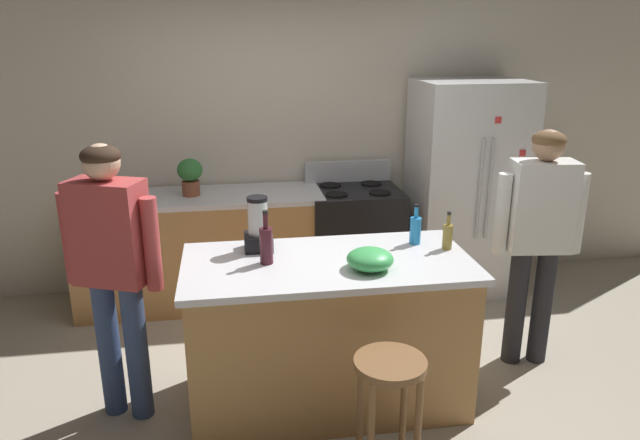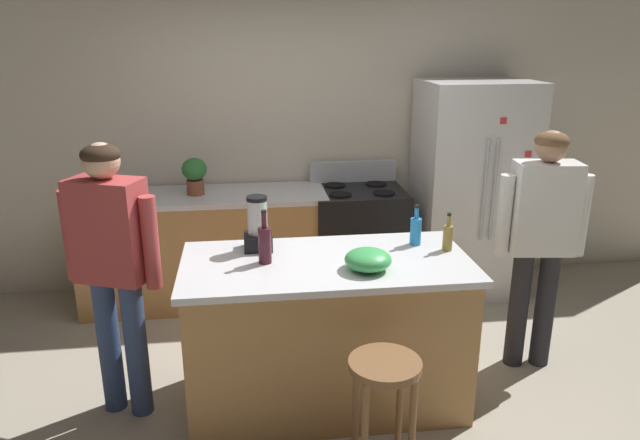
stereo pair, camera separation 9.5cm
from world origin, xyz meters
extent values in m
plane|color=#B2A893|center=(0.00, 0.00, 0.00)|extent=(14.00, 14.00, 0.00)
cube|color=beige|center=(0.00, 1.95, 1.35)|extent=(8.00, 0.10, 2.70)
cube|color=#B7844C|center=(0.00, 0.00, 0.45)|extent=(1.63, 0.77, 0.90)
cube|color=silver|center=(0.00, 0.00, 0.92)|extent=(1.69, 0.83, 0.04)
cube|color=#B7844C|center=(-0.80, 1.55, 0.45)|extent=(2.00, 0.64, 0.90)
cube|color=silver|center=(-0.80, 1.55, 0.92)|extent=(2.00, 0.64, 0.04)
cube|color=silver|center=(1.46, 1.50, 0.91)|extent=(0.90, 0.70, 1.82)
cylinder|color=#B7BABF|center=(1.42, 1.13, 1.00)|extent=(0.02, 0.02, 0.82)
cylinder|color=#B7BABF|center=(1.50, 1.13, 1.00)|extent=(0.02, 0.02, 0.82)
cube|color=#3FB259|center=(1.77, 1.15, 0.66)|extent=(0.05, 0.01, 0.05)
cube|color=red|center=(1.76, 1.15, 1.28)|extent=(0.05, 0.01, 0.05)
cube|color=red|center=(1.53, 1.15, 1.55)|extent=(0.05, 0.01, 0.05)
cube|color=purple|center=(1.80, 1.15, 0.99)|extent=(0.05, 0.01, 0.05)
cube|color=#3FB259|center=(1.67, 1.15, 0.94)|extent=(0.05, 0.01, 0.05)
cube|color=black|center=(0.49, 1.52, 0.47)|extent=(0.76, 0.64, 0.94)
cube|color=black|center=(0.49, 1.20, 0.42)|extent=(0.60, 0.01, 0.24)
cube|color=#B7BABF|center=(0.49, 1.81, 1.03)|extent=(0.76, 0.06, 0.18)
cylinder|color=black|center=(0.31, 1.37, 0.95)|extent=(0.18, 0.18, 0.01)
cylinder|color=black|center=(0.67, 1.37, 0.95)|extent=(0.18, 0.18, 0.01)
cylinder|color=black|center=(0.31, 1.67, 0.95)|extent=(0.18, 0.18, 0.01)
cylinder|color=black|center=(0.67, 1.67, 0.95)|extent=(0.18, 0.18, 0.01)
cylinder|color=#384C7A|center=(-1.30, 0.09, 0.43)|extent=(0.17, 0.17, 0.87)
cylinder|color=#384C7A|center=(-1.13, 0.02, 0.43)|extent=(0.17, 0.17, 0.87)
cube|color=#B23F3F|center=(-1.21, 0.06, 1.16)|extent=(0.45, 0.35, 0.59)
cylinder|color=#B23F3F|center=(-1.44, 0.15, 1.11)|extent=(0.12, 0.12, 0.53)
cylinder|color=#B23F3F|center=(-0.98, -0.03, 1.11)|extent=(0.12, 0.12, 0.53)
sphere|color=#D8AD8C|center=(-1.21, 0.06, 1.55)|extent=(0.26, 0.26, 0.20)
ellipsoid|color=#332319|center=(-1.21, 0.06, 1.59)|extent=(0.27, 0.27, 0.12)
cylinder|color=#26262B|center=(1.53, 0.23, 0.42)|extent=(0.14, 0.14, 0.83)
cylinder|color=#26262B|center=(1.35, 0.25, 0.42)|extent=(0.14, 0.14, 0.83)
cube|color=white|center=(1.44, 0.24, 1.13)|extent=(0.42, 0.27, 0.60)
cylinder|color=white|center=(1.69, 0.21, 1.08)|extent=(0.10, 0.10, 0.54)
cylinder|color=white|center=(1.19, 0.27, 1.08)|extent=(0.10, 0.10, 0.54)
sphere|color=tan|center=(1.44, 0.24, 1.53)|extent=(0.22, 0.22, 0.20)
ellipsoid|color=brown|center=(1.44, 0.24, 1.56)|extent=(0.23, 0.23, 0.12)
cylinder|color=brown|center=(0.19, -0.72, 0.67)|extent=(0.36, 0.36, 0.04)
cylinder|color=brown|center=(0.30, -0.83, 0.33)|extent=(0.04, 0.04, 0.65)
cylinder|color=brown|center=(0.07, -0.60, 0.33)|extent=(0.04, 0.04, 0.65)
cylinder|color=brown|center=(0.30, -0.60, 0.33)|extent=(0.04, 0.04, 0.65)
cylinder|color=brown|center=(-0.85, 1.55, 1.00)|extent=(0.14, 0.14, 0.12)
ellipsoid|color=#337A38|center=(-0.85, 1.55, 1.15)|extent=(0.20, 0.20, 0.18)
cube|color=black|center=(-0.39, 0.24, 0.99)|extent=(0.17, 0.17, 0.10)
cylinder|color=silver|center=(-0.39, 0.24, 1.15)|extent=(0.12, 0.12, 0.21)
cylinder|color=black|center=(-0.39, 0.24, 1.26)|extent=(0.12, 0.12, 0.02)
cylinder|color=#471923|center=(-0.36, 0.01, 1.05)|extent=(0.08, 0.08, 0.21)
cylinder|color=#471923|center=(-0.36, 0.01, 1.20)|extent=(0.03, 0.03, 0.09)
cylinder|color=black|center=(-0.36, 0.01, 1.25)|extent=(0.03, 0.03, 0.02)
cylinder|color=olive|center=(0.75, 0.07, 1.02)|extent=(0.06, 0.06, 0.15)
cylinder|color=olive|center=(0.75, 0.07, 1.13)|extent=(0.02, 0.02, 0.07)
cylinder|color=black|center=(0.75, 0.07, 1.17)|extent=(0.03, 0.03, 0.02)
cylinder|color=#268CD8|center=(0.59, 0.19, 1.02)|extent=(0.07, 0.07, 0.17)
cylinder|color=#268CD8|center=(0.59, 0.19, 1.14)|extent=(0.03, 0.03, 0.07)
cylinder|color=black|center=(0.59, 0.19, 1.19)|extent=(0.03, 0.03, 0.02)
ellipsoid|color=#3FB259|center=(0.21, -0.16, 1.00)|extent=(0.26, 0.26, 0.12)
camera|label=1|loc=(-0.54, -3.15, 2.23)|focal=33.19mm
camera|label=2|loc=(-0.45, -3.16, 2.23)|focal=33.19mm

